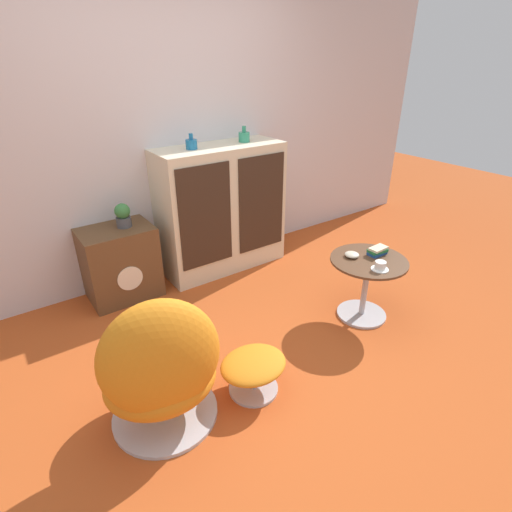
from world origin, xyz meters
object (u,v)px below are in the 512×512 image
at_px(ottoman, 253,368).
at_px(bowl, 352,255).
at_px(coffee_table, 366,280).
at_px(book_stack, 378,251).
at_px(potted_plant, 123,215).
at_px(vase_inner_left, 244,136).
at_px(tv_console, 121,263).
at_px(egg_chair, 161,371).
at_px(sideboard, 222,209).
at_px(teacup, 380,266).
at_px(vase_leftmost, 191,144).

bearing_deg(ottoman, bowl, 13.14).
height_order(coffee_table, book_stack, book_stack).
bearing_deg(potted_plant, vase_inner_left, -0.87).
bearing_deg(book_stack, tv_console, 138.42).
relative_size(egg_chair, potted_plant, 4.34).
relative_size(sideboard, egg_chair, 1.38).
xyz_separation_m(vase_inner_left, potted_plant, (-1.16, 0.02, -0.49)).
height_order(ottoman, vase_inner_left, vase_inner_left).
bearing_deg(ottoman, tv_console, 99.96).
relative_size(book_stack, bowl, 1.43).
relative_size(sideboard, vase_inner_left, 8.47).
relative_size(tv_console, egg_chair, 0.73).
bearing_deg(sideboard, coffee_table, -71.99).
bearing_deg(egg_chair, book_stack, 2.63).
distance_m(tv_console, teacup, 2.07).
relative_size(teacup, book_stack, 0.81).
distance_m(vase_leftmost, vase_inner_left, 0.52).
bearing_deg(egg_chair, potted_plant, 76.55).
relative_size(egg_chair, coffee_table, 1.47).
xyz_separation_m(coffee_table, vase_leftmost, (-0.71, 1.37, 0.88)).
bearing_deg(sideboard, potted_plant, 178.63).
distance_m(egg_chair, ottoman, 0.58).
bearing_deg(vase_leftmost, sideboard, -0.85).
relative_size(vase_inner_left, bowl, 1.27).
height_order(teacup, bowl, teacup).
xyz_separation_m(potted_plant, bowl, (1.28, -1.28, -0.20)).
distance_m(sideboard, tv_console, 1.02).
relative_size(tv_console, teacup, 4.95).
xyz_separation_m(coffee_table, teacup, (-0.06, -0.15, 0.20)).
bearing_deg(potted_plant, sideboard, -1.37).
distance_m(sideboard, ottoman, 1.72).
xyz_separation_m(tv_console, vase_leftmost, (0.72, -0.02, 0.90)).
relative_size(vase_leftmost, potted_plant, 0.66).
height_order(vase_inner_left, potted_plant, vase_inner_left).
xyz_separation_m(coffee_table, book_stack, (0.12, 0.02, 0.21)).
height_order(ottoman, vase_leftmost, vase_leftmost).
bearing_deg(potted_plant, coffee_table, -45.94).
relative_size(coffee_table, vase_leftmost, 4.49).
height_order(egg_chair, vase_leftmost, vase_leftmost).
bearing_deg(coffee_table, egg_chair, -177.88).
relative_size(sideboard, teacup, 9.31).
height_order(sideboard, tv_console, sideboard).
bearing_deg(potted_plant, teacup, -50.06).
bearing_deg(vase_inner_left, potted_plant, 179.13).
height_order(sideboard, bowl, sideboard).
relative_size(vase_leftmost, bowl, 1.17).
xyz_separation_m(tv_console, egg_chair, (-0.27, -1.45, 0.07)).
relative_size(vase_inner_left, potted_plant, 0.71).
bearing_deg(bowl, potted_plant, 134.80).
xyz_separation_m(ottoman, coffee_table, (1.16, 0.15, 0.15)).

